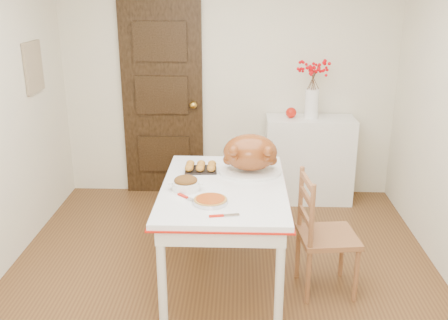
{
  "coord_description": "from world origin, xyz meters",
  "views": [
    {
      "loc": [
        0.14,
        -3.33,
        2.21
      ],
      "look_at": [
        0.01,
        0.19,
        0.99
      ],
      "focal_mm": 40.94,
      "sensor_mm": 36.0,
      "label": 1
    }
  ],
  "objects_px": {
    "sideboard": "(309,160)",
    "turkey_platter": "(250,155)",
    "kitchen_table": "(224,235)",
    "pumpkin_pie": "(210,200)",
    "chair_oak": "(328,234)"
  },
  "relations": [
    {
      "from": "sideboard",
      "to": "turkey_platter",
      "type": "distance_m",
      "value": 1.6
    },
    {
      "from": "turkey_platter",
      "to": "pumpkin_pie",
      "type": "relative_size",
      "value": 2.1
    },
    {
      "from": "kitchen_table",
      "to": "pumpkin_pie",
      "type": "bearing_deg",
      "value": -103.6
    },
    {
      "from": "pumpkin_pie",
      "to": "chair_oak",
      "type": "bearing_deg",
      "value": 16.75
    },
    {
      "from": "turkey_platter",
      "to": "kitchen_table",
      "type": "bearing_deg",
      "value": -135.94
    },
    {
      "from": "chair_oak",
      "to": "turkey_platter",
      "type": "height_order",
      "value": "turkey_platter"
    },
    {
      "from": "sideboard",
      "to": "pumpkin_pie",
      "type": "relative_size",
      "value": 3.9
    },
    {
      "from": "sideboard",
      "to": "kitchen_table",
      "type": "distance_m",
      "value": 1.84
    },
    {
      "from": "chair_oak",
      "to": "turkey_platter",
      "type": "bearing_deg",
      "value": 53.78
    },
    {
      "from": "chair_oak",
      "to": "pumpkin_pie",
      "type": "relative_size",
      "value": 4.02
    },
    {
      "from": "sideboard",
      "to": "turkey_platter",
      "type": "xyz_separation_m",
      "value": [
        -0.64,
        -1.38,
        0.51
      ]
    },
    {
      "from": "sideboard",
      "to": "chair_oak",
      "type": "height_order",
      "value": "chair_oak"
    },
    {
      "from": "sideboard",
      "to": "turkey_platter",
      "type": "height_order",
      "value": "turkey_platter"
    },
    {
      "from": "kitchen_table",
      "to": "pumpkin_pie",
      "type": "height_order",
      "value": "pumpkin_pie"
    },
    {
      "from": "sideboard",
      "to": "chair_oak",
      "type": "distance_m",
      "value": 1.71
    }
  ]
}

